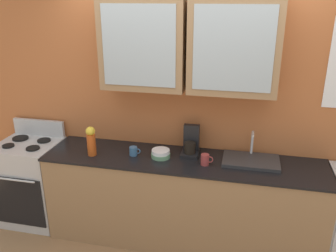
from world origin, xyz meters
TOP-DOWN VIEW (x-y plane):
  - ground_plane at (0.00, 0.00)m, footprint 10.00×10.00m
  - back_wall_unit at (0.01, 0.30)m, footprint 4.67×0.43m
  - counter at (0.00, 0.00)m, footprint 2.71×0.62m
  - stove_range at (-1.68, -0.00)m, footprint 0.63×0.60m
  - sink_faucet at (0.63, 0.08)m, footprint 0.52×0.34m
  - bowl_stack at (-0.22, -0.00)m, footprint 0.19×0.19m
  - vase at (-0.89, -0.10)m, footprint 0.09×0.09m
  - cup_near_sink at (0.22, -0.07)m, footprint 0.12×0.08m
  - cup_near_bowls at (-0.49, -0.02)m, footprint 0.11×0.08m
  - coffee_maker at (0.05, 0.14)m, footprint 0.17×0.20m

SIDE VIEW (x-z plane):
  - ground_plane at x=0.00m, z-range 0.00..0.00m
  - counter at x=0.00m, z-range 0.00..0.92m
  - stove_range at x=-1.68m, z-range -0.08..1.01m
  - sink_faucet at x=0.63m, z-range 0.80..1.07m
  - bowl_stack at x=-0.22m, z-range 0.92..0.99m
  - cup_near_bowls at x=-0.49m, z-range 0.92..1.00m
  - cup_near_sink at x=0.22m, z-range 0.92..1.02m
  - coffee_maker at x=0.05m, z-range 0.88..1.17m
  - vase at x=-0.89m, z-range 0.92..1.22m
  - back_wall_unit at x=0.01m, z-range 0.15..2.91m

